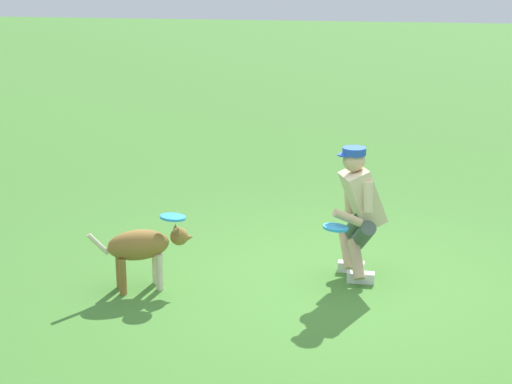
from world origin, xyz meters
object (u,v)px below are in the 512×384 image
object	(u,v)px
frisbee_held	(336,228)
dog	(143,247)
frisbee_flying	(173,217)
person	(359,209)

from	to	relation	value
frisbee_held	dog	bearing A→B (deg)	8.54
frisbee_flying	frisbee_held	bearing A→B (deg)	-174.14
person	frisbee_held	distance (m)	0.40
dog	frisbee_flying	world-z (taller)	frisbee_flying
person	dog	bearing A→B (deg)	-4.84
frisbee_flying	frisbee_held	distance (m)	1.50
dog	frisbee_held	size ratio (longest dim) A/B	3.83
frisbee_held	frisbee_flying	bearing A→B (deg)	5.86
person	frisbee_held	bearing A→B (deg)	38.35
dog	frisbee_held	world-z (taller)	frisbee_held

